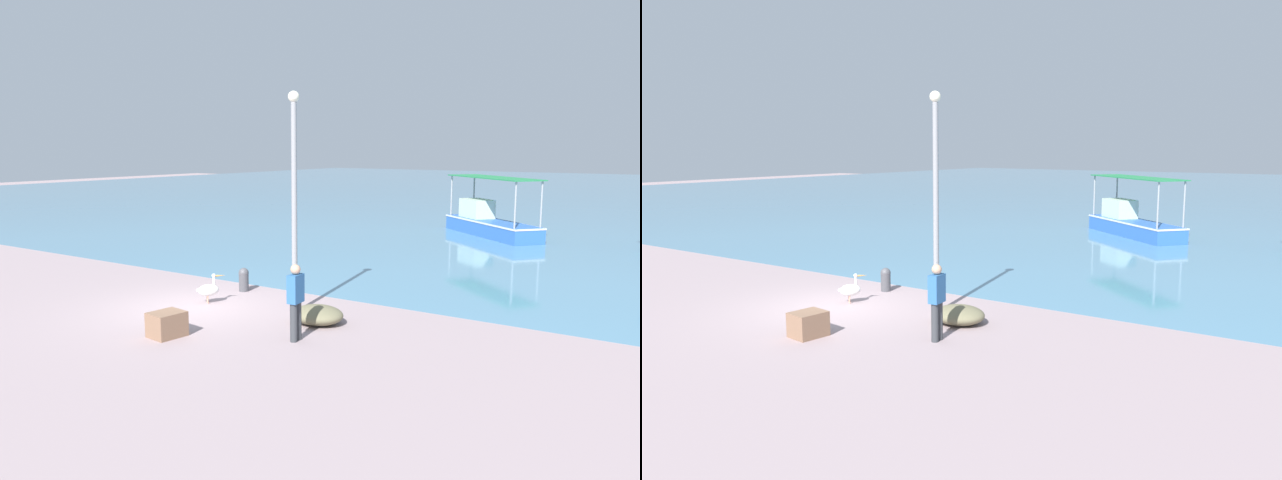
{
  "view_description": "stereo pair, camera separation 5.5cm",
  "coord_description": "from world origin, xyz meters",
  "views": [
    {
      "loc": [
        11.67,
        -11.27,
        4.18
      ],
      "look_at": [
        1.27,
        4.16,
        1.39
      ],
      "focal_mm": 35.0,
      "sensor_mm": 36.0,
      "label": 1
    },
    {
      "loc": [
        11.71,
        -11.24,
        4.18
      ],
      "look_at": [
        1.27,
        4.16,
        1.39
      ],
      "focal_mm": 35.0,
      "sensor_mm": 36.0,
      "label": 2
    }
  ],
  "objects": [
    {
      "name": "net_pile",
      "position": [
        3.58,
        0.63,
        0.22
      ],
      "size": [
        1.29,
        1.09,
        0.44
      ],
      "primitive_type": "ellipsoid",
      "color": "#706A4D",
      "rests_on": "ground"
    },
    {
      "name": "fisherman_standing",
      "position": [
        3.92,
        -0.72,
        0.91
      ],
      "size": [
        0.26,
        0.42,
        1.69
      ],
      "color": "#36393D",
      "rests_on": "ground"
    },
    {
      "name": "mooring_bollard",
      "position": [
        -0.11,
        2.23,
        0.37
      ],
      "size": [
        0.3,
        0.3,
        0.69
      ],
      "color": "#47474C",
      "rests_on": "ground"
    },
    {
      "name": "fishing_boat_near_right",
      "position": [
        1.88,
        17.67,
        0.65
      ],
      "size": [
        5.78,
        5.22,
        2.77
      ],
      "color": "blue",
      "rests_on": "harbor_water"
    },
    {
      "name": "ground",
      "position": [
        0.0,
        0.0,
        0.0
      ],
      "size": [
        120.0,
        120.0,
        0.0
      ],
      "primitive_type": "plane",
      "color": "gray"
    },
    {
      "name": "cargo_crate",
      "position": [
        1.36,
        -2.07,
        0.28
      ],
      "size": [
        0.7,
        0.8,
        0.56
      ],
      "primitive_type": "cube",
      "rotation": [
        0.0,
        0.0,
        1.44
      ],
      "color": "#836149",
      "rests_on": "ground"
    },
    {
      "name": "pelican",
      "position": [
        0.04,
        0.62,
        0.38
      ],
      "size": [
        0.56,
        0.71,
        0.8
      ],
      "color": "#E0997A",
      "rests_on": "ground"
    },
    {
      "name": "harbor_water",
      "position": [
        0.0,
        48.0,
        0.0
      ],
      "size": [
        110.0,
        90.0,
        0.0
      ],
      "primitive_type": "cube",
      "color": "teal",
      "rests_on": "ground"
    },
    {
      "name": "lamp_post",
      "position": [
        2.54,
        1.12,
        3.11
      ],
      "size": [
        0.28,
        0.28,
        5.52
      ],
      "color": "gray",
      "rests_on": "ground"
    }
  ]
}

